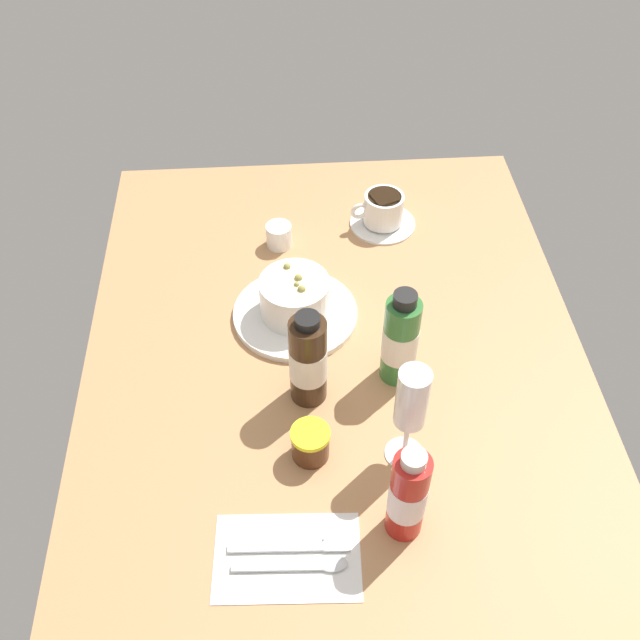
{
  "coord_description": "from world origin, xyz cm",
  "views": [
    {
      "loc": [
        80.33,
        -8.18,
        94.13
      ],
      "look_at": [
        0.18,
        -2.65,
        8.52
      ],
      "focal_mm": 41.3,
      "sensor_mm": 36.0,
      "label": 1
    }
  ],
  "objects_px": {
    "coffee_cup": "(383,212)",
    "sauce_bottle_brown": "(308,360)",
    "wine_glass": "(411,403)",
    "jam_jar": "(310,443)",
    "sauce_bottle_red": "(408,495)",
    "cutlery_setting": "(290,557)",
    "porridge_bowl": "(295,301)",
    "sauce_bottle_green": "(400,340)",
    "creamer_jug": "(279,235)"
  },
  "relations": [
    {
      "from": "cutlery_setting",
      "to": "coffee_cup",
      "type": "xyz_separation_m",
      "value": [
        -0.69,
        0.21,
        0.03
      ]
    },
    {
      "from": "wine_glass",
      "to": "jam_jar",
      "type": "relative_size",
      "value": 3.19
    },
    {
      "from": "porridge_bowl",
      "to": "cutlery_setting",
      "type": "xyz_separation_m",
      "value": [
        0.45,
        -0.03,
        -0.03
      ]
    },
    {
      "from": "jam_jar",
      "to": "sauce_bottle_green",
      "type": "bearing_deg",
      "value": 134.06
    },
    {
      "from": "porridge_bowl",
      "to": "jam_jar",
      "type": "xyz_separation_m",
      "value": [
        0.29,
        0.01,
        -0.01
      ]
    },
    {
      "from": "wine_glass",
      "to": "sauce_bottle_brown",
      "type": "relative_size",
      "value": 1.05
    },
    {
      "from": "wine_glass",
      "to": "jam_jar",
      "type": "xyz_separation_m",
      "value": [
        -0.01,
        -0.14,
        -0.1
      ]
    },
    {
      "from": "creamer_jug",
      "to": "coffee_cup",
      "type": "bearing_deg",
      "value": 103.15
    },
    {
      "from": "coffee_cup",
      "to": "sauce_bottle_green",
      "type": "xyz_separation_m",
      "value": [
        0.38,
        -0.02,
        0.05
      ]
    },
    {
      "from": "porridge_bowl",
      "to": "sauce_bottle_green",
      "type": "height_order",
      "value": "sauce_bottle_green"
    },
    {
      "from": "cutlery_setting",
      "to": "sauce_bottle_brown",
      "type": "distance_m",
      "value": 0.29
    },
    {
      "from": "coffee_cup",
      "to": "wine_glass",
      "type": "bearing_deg",
      "value": -3.75
    },
    {
      "from": "cutlery_setting",
      "to": "sauce_bottle_brown",
      "type": "height_order",
      "value": "sauce_bottle_brown"
    },
    {
      "from": "porridge_bowl",
      "to": "coffee_cup",
      "type": "relative_size",
      "value": 1.66
    },
    {
      "from": "coffee_cup",
      "to": "sauce_bottle_brown",
      "type": "height_order",
      "value": "sauce_bottle_brown"
    },
    {
      "from": "creamer_jug",
      "to": "sauce_bottle_green",
      "type": "bearing_deg",
      "value": 28.48
    },
    {
      "from": "wine_glass",
      "to": "sauce_bottle_brown",
      "type": "xyz_separation_m",
      "value": [
        -0.12,
        -0.14,
        -0.04
      ]
    },
    {
      "from": "porridge_bowl",
      "to": "wine_glass",
      "type": "height_order",
      "value": "wine_glass"
    },
    {
      "from": "jam_jar",
      "to": "sauce_bottle_red",
      "type": "relative_size",
      "value": 0.34
    },
    {
      "from": "jam_jar",
      "to": "porridge_bowl",
      "type": "bearing_deg",
      "value": -178.06
    },
    {
      "from": "sauce_bottle_brown",
      "to": "sauce_bottle_green",
      "type": "bearing_deg",
      "value": 102.34
    },
    {
      "from": "creamer_jug",
      "to": "sauce_bottle_red",
      "type": "bearing_deg",
      "value": 14.14
    },
    {
      "from": "creamer_jug",
      "to": "wine_glass",
      "type": "bearing_deg",
      "value": 19.3
    },
    {
      "from": "wine_glass",
      "to": "jam_jar",
      "type": "bearing_deg",
      "value": -93.73
    },
    {
      "from": "creamer_jug",
      "to": "sauce_bottle_brown",
      "type": "relative_size",
      "value": 0.33
    },
    {
      "from": "porridge_bowl",
      "to": "sauce_bottle_red",
      "type": "height_order",
      "value": "sauce_bottle_red"
    },
    {
      "from": "cutlery_setting",
      "to": "sauce_bottle_brown",
      "type": "bearing_deg",
      "value": 171.56
    },
    {
      "from": "coffee_cup",
      "to": "sauce_bottle_red",
      "type": "height_order",
      "value": "sauce_bottle_red"
    },
    {
      "from": "cutlery_setting",
      "to": "creamer_jug",
      "type": "relative_size",
      "value": 3.5
    },
    {
      "from": "creamer_jug",
      "to": "jam_jar",
      "type": "relative_size",
      "value": 0.99
    },
    {
      "from": "coffee_cup",
      "to": "jam_jar",
      "type": "relative_size",
      "value": 2.23
    },
    {
      "from": "wine_glass",
      "to": "sauce_bottle_green",
      "type": "bearing_deg",
      "value": 176.19
    },
    {
      "from": "porridge_bowl",
      "to": "wine_glass",
      "type": "xyz_separation_m",
      "value": [
        0.3,
        0.15,
        0.09
      ]
    },
    {
      "from": "coffee_cup",
      "to": "sauce_bottle_green",
      "type": "bearing_deg",
      "value": -3.73
    },
    {
      "from": "sauce_bottle_brown",
      "to": "sauce_bottle_green",
      "type": "distance_m",
      "value": 0.15
    },
    {
      "from": "jam_jar",
      "to": "sauce_bottle_green",
      "type": "xyz_separation_m",
      "value": [
        -0.15,
        0.15,
        0.05
      ]
    },
    {
      "from": "cutlery_setting",
      "to": "wine_glass",
      "type": "distance_m",
      "value": 0.26
    },
    {
      "from": "coffee_cup",
      "to": "creamer_jug",
      "type": "relative_size",
      "value": 2.26
    },
    {
      "from": "porridge_bowl",
      "to": "cutlery_setting",
      "type": "bearing_deg",
      "value": -3.48
    },
    {
      "from": "coffee_cup",
      "to": "wine_glass",
      "type": "relative_size",
      "value": 0.7
    },
    {
      "from": "porridge_bowl",
      "to": "cutlery_setting",
      "type": "relative_size",
      "value": 1.07
    },
    {
      "from": "sauce_bottle_red",
      "to": "jam_jar",
      "type": "bearing_deg",
      "value": -135.95
    },
    {
      "from": "jam_jar",
      "to": "sauce_bottle_brown",
      "type": "xyz_separation_m",
      "value": [
        -0.11,
        0.0,
        0.05
      ]
    },
    {
      "from": "creamer_jug",
      "to": "sauce_bottle_brown",
      "type": "height_order",
      "value": "sauce_bottle_brown"
    },
    {
      "from": "sauce_bottle_red",
      "to": "sauce_bottle_green",
      "type": "xyz_separation_m",
      "value": [
        -0.27,
        0.03,
        0.0
      ]
    },
    {
      "from": "cutlery_setting",
      "to": "wine_glass",
      "type": "relative_size",
      "value": 1.08
    },
    {
      "from": "wine_glass",
      "to": "sauce_bottle_brown",
      "type": "bearing_deg",
      "value": -131.98
    },
    {
      "from": "wine_glass",
      "to": "coffee_cup",
      "type": "bearing_deg",
      "value": 176.25
    },
    {
      "from": "creamer_jug",
      "to": "sauce_bottle_green",
      "type": "distance_m",
      "value": 0.38
    },
    {
      "from": "sauce_bottle_brown",
      "to": "wine_glass",
      "type": "bearing_deg",
      "value": 48.02
    }
  ]
}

